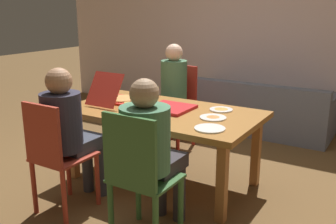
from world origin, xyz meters
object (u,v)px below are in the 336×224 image
at_px(pizza_box_1, 119,98).
at_px(person_2, 150,145).
at_px(plate_1, 213,117).
at_px(person_1, 171,89).
at_px(couch, 258,112).
at_px(chair_2, 138,175).
at_px(chair_0, 55,154).
at_px(chair_1, 178,104).
at_px(person_0, 68,127).
at_px(dining_table, 162,118).
at_px(drinking_glass_0, 128,108).
at_px(plate_2, 221,109).
at_px(plate_0, 210,128).
at_px(drinking_glass_1, 155,92).
at_px(pizza_box_0, 170,108).

bearing_deg(pizza_box_1, person_2, -41.53).
bearing_deg(plate_1, person_1, 138.44).
xyz_separation_m(pizza_box_1, couch, (0.80, 1.99, -0.51)).
bearing_deg(chair_2, person_1, 114.38).
height_order(chair_0, chair_1, chair_1).
height_order(chair_2, pizza_box_1, pizza_box_1).
distance_m(person_0, chair_1, 1.79).
bearing_deg(dining_table, chair_0, -111.95).
bearing_deg(plate_1, couch, 97.48).
height_order(chair_1, drinking_glass_0, chair_1).
bearing_deg(pizza_box_1, plate_2, 14.07).
xyz_separation_m(person_1, person_2, (0.81, -1.63, -0.02)).
xyz_separation_m(person_0, plate_2, (0.87, 1.10, 0.02)).
bearing_deg(chair_1, plate_0, -50.84).
bearing_deg(person_0, drinking_glass_1, 88.39).
xyz_separation_m(dining_table, chair_2, (0.41, -0.96, -0.11)).
bearing_deg(chair_1, couch, 58.16).
bearing_deg(pizza_box_0, plate_1, -6.35).
bearing_deg(dining_table, pizza_box_1, 176.92).
xyz_separation_m(person_2, couch, (-0.15, 2.83, -0.45)).
bearing_deg(chair_0, person_2, 11.23).
relative_size(dining_table, drinking_glass_1, 16.91).
height_order(person_1, drinking_glass_0, person_1).
distance_m(plate_1, drinking_glass_1, 0.98).
bearing_deg(plate_2, person_2, -93.09).
relative_size(person_0, chair_1, 1.24).
height_order(person_1, plate_0, person_1).
relative_size(plate_1, drinking_glass_0, 2.20).
bearing_deg(plate_0, pizza_box_0, 149.00).
height_order(person_2, couch, person_2).
bearing_deg(chair_1, pizza_box_0, -64.14).
distance_m(chair_2, pizza_box_1, 1.40).
bearing_deg(couch, chair_2, -87.02).
relative_size(chair_1, drinking_glass_0, 9.24).
bearing_deg(chair_1, dining_table, -67.81).
bearing_deg(chair_2, person_2, 90.00).
relative_size(pizza_box_0, plate_2, 1.84).
bearing_deg(person_0, chair_2, -10.33).
height_order(dining_table, couch, dining_table).
distance_m(plate_2, drinking_glass_0, 0.87).
bearing_deg(couch, drinking_glass_1, -111.19).
xyz_separation_m(pizza_box_1, drinking_glass_1, (0.18, 0.39, 0.01)).
relative_size(dining_table, person_0, 1.50).
bearing_deg(plate_1, person_2, -97.57).
bearing_deg(drinking_glass_0, person_0, -109.98).
xyz_separation_m(chair_0, pizza_box_1, (-0.15, 1.01, 0.24)).
bearing_deg(chair_0, pizza_box_0, 66.93).
distance_m(chair_0, chair_1, 1.94).
bearing_deg(drinking_glass_0, plate_0, -1.81).
bearing_deg(drinking_glass_0, person_2, -42.02).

